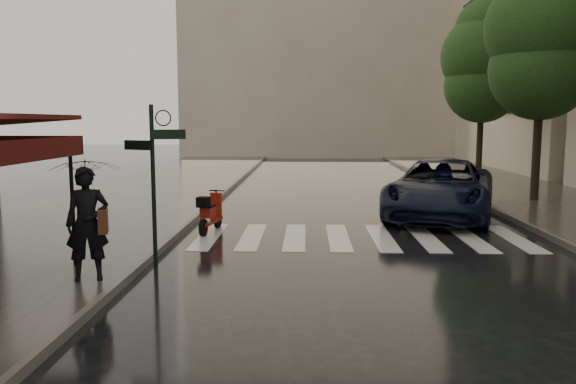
{
  "coord_description": "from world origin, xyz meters",
  "views": [
    {
      "loc": [
        1.67,
        -7.36,
        2.79
      ],
      "look_at": [
        1.31,
        3.64,
        1.4
      ],
      "focal_mm": 35.0,
      "sensor_mm": 36.0,
      "label": 1
    }
  ],
  "objects": [
    {
      "name": "ground",
      "position": [
        0.0,
        0.0,
        0.0
      ],
      "size": [
        120.0,
        120.0,
        0.0
      ],
      "primitive_type": "plane",
      "color": "black",
      "rests_on": "ground"
    },
    {
      "name": "sidewalk_near",
      "position": [
        -4.5,
        12.0,
        0.06
      ],
      "size": [
        6.0,
        60.0,
        0.12
      ],
      "primitive_type": "cube",
      "color": "#38332D",
      "rests_on": "ground"
    },
    {
      "name": "sidewalk_far",
      "position": [
        10.25,
        12.0,
        0.06
      ],
      "size": [
        5.5,
        60.0,
        0.12
      ],
      "primitive_type": "cube",
      "color": "#38332D",
      "rests_on": "ground"
    },
    {
      "name": "curb_near",
      "position": [
        -1.45,
        12.0,
        0.07
      ],
      "size": [
        0.12,
        60.0,
        0.16
      ],
      "primitive_type": "cube",
      "color": "#595651",
      "rests_on": "ground"
    },
    {
      "name": "curb_far",
      "position": [
        7.45,
        12.0,
        0.07
      ],
      "size": [
        0.12,
        60.0,
        0.16
      ],
      "primitive_type": "cube",
      "color": "#595651",
      "rests_on": "ground"
    },
    {
      "name": "crosswalk",
      "position": [
        2.98,
        6.0,
        0.01
      ],
      "size": [
        7.85,
        3.2,
        0.01
      ],
      "color": "silver",
      "rests_on": "ground"
    },
    {
      "name": "signpost",
      "position": [
        -1.19,
        3.0,
        1.83
      ],
      "size": [
        1.17,
        0.29,
        3.1
      ],
      "color": "black",
      "rests_on": "ground"
    },
    {
      "name": "haussmann_far",
      "position": [
        16.5,
        26.0,
        9.25
      ],
      "size": [
        8.0,
        16.0,
        18.5
      ],
      "primitive_type": "cube",
      "color": "tan",
      "rests_on": "ground"
    },
    {
      "name": "backdrop_building",
      "position": [
        3.0,
        38.0,
        10.0
      ],
      "size": [
        22.0,
        6.0,
        20.0
      ],
      "primitive_type": "cube",
      "color": "tan",
      "rests_on": "ground"
    },
    {
      "name": "tree_mid",
      "position": [
        9.5,
        12.0,
        5.59
      ],
      "size": [
        3.8,
        3.8,
        8.34
      ],
      "color": "black",
      "rests_on": "sidewalk_far"
    },
    {
      "name": "tree_far",
      "position": [
        9.7,
        19.0,
        5.46
      ],
      "size": [
        3.8,
        3.8,
        8.16
      ],
      "color": "black",
      "rests_on": "sidewalk_far"
    },
    {
      "name": "pedestrian_with_umbrella",
      "position": [
        -2.0,
        1.79,
        1.84
      ],
      "size": [
        1.42,
        1.44,
        2.59
      ],
      "rotation": [
        0.0,
        0.0,
        0.29
      ],
      "color": "black",
      "rests_on": "sidewalk_near"
    },
    {
      "name": "scooter",
      "position": [
        -0.75,
        6.5,
        0.47
      ],
      "size": [
        0.54,
        1.53,
        1.01
      ],
      "rotation": [
        0.0,
        0.0,
        -0.17
      ],
      "color": "black",
      "rests_on": "ground"
    },
    {
      "name": "parked_car",
      "position": [
        5.62,
        9.06,
        0.84
      ],
      "size": [
        4.56,
        6.62,
        1.68
      ],
      "primitive_type": "imported",
      "rotation": [
        0.0,
        0.0,
        -0.32
      ],
      "color": "black",
      "rests_on": "ground"
    }
  ]
}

